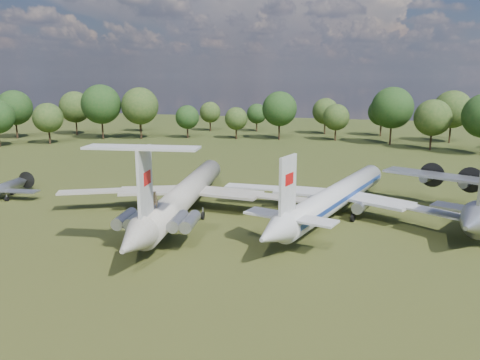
% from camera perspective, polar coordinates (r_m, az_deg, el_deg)
% --- Properties ---
extents(ground, '(300.00, 300.00, 0.00)m').
position_cam_1_polar(ground, '(64.59, -9.11, -3.73)').
color(ground, '#1E3A13').
rests_on(ground, ground).
extents(il62_airliner, '(41.83, 50.58, 4.48)m').
position_cam_1_polar(il62_airliner, '(61.82, -6.62, -2.24)').
color(il62_airliner, silver).
rests_on(il62_airliner, ground).
extents(tu104_jet, '(42.06, 49.89, 4.32)m').
position_cam_1_polar(tu104_jet, '(61.87, 11.70, -2.49)').
color(tu104_jet, silver).
rests_on(tu104_jet, ground).
extents(person_on_il62, '(0.73, 0.53, 1.83)m').
position_cam_1_polar(person_on_il62, '(49.40, -10.33, -2.36)').
color(person_on_il62, '#9A7A4E').
rests_on(person_on_il62, il62_airliner).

